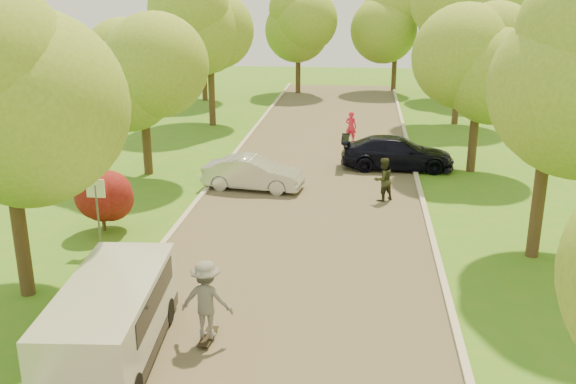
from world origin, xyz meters
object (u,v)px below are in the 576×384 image
at_px(silver_sedan, 253,173).
at_px(person_olive, 383,179).
at_px(person_striped, 351,127).
at_px(minivan, 112,320).
at_px(longboard, 208,336).
at_px(street_sign, 96,199).
at_px(skateboarder, 206,300).
at_px(dark_sedan, 397,153).

height_order(silver_sedan, person_olive, person_olive).
bearing_deg(person_striped, minivan, 95.36).
distance_m(minivan, longboard, 2.15).
xyz_separation_m(street_sign, skateboarder, (4.37, -4.68, -0.56)).
bearing_deg(person_olive, street_sign, -4.01).
bearing_deg(minivan, longboard, 21.95).
relative_size(minivan, skateboarder, 2.67).
bearing_deg(silver_sedan, minivan, -177.21).
height_order(street_sign, minivan, street_sign).
relative_size(silver_sedan, longboard, 4.16).
bearing_deg(skateboarder, street_sign, -44.68).
bearing_deg(person_olive, silver_sedan, -47.29).
height_order(person_striped, person_olive, person_olive).
bearing_deg(person_olive, minivan, 24.95).
relative_size(minivan, dark_sedan, 0.99).
bearing_deg(person_striped, street_sign, 82.18).
bearing_deg(street_sign, person_striped, 64.54).
xyz_separation_m(minivan, silver_sedan, (0.90, 12.00, -0.27)).
relative_size(silver_sedan, person_striped, 2.47).
bearing_deg(street_sign, silver_sedan, 61.37).
bearing_deg(street_sign, skateboarder, -46.95).
relative_size(longboard, person_striped, 0.59).
bearing_deg(dark_sedan, minivan, 156.98).
relative_size(dark_sedan, person_olive, 2.96).
xyz_separation_m(silver_sedan, person_striped, (3.53, 8.35, 0.14)).
xyz_separation_m(dark_sedan, skateboarder, (-4.73, -14.69, 0.31)).
height_order(street_sign, longboard, street_sign).
bearing_deg(silver_sedan, street_sign, 158.47).
bearing_deg(dark_sedan, silver_sedan, 122.32).
height_order(silver_sedan, skateboarder, skateboarder).
distance_m(skateboarder, person_olive, 11.02).
height_order(silver_sedan, longboard, silver_sedan).
xyz_separation_m(person_striped, person_olive, (1.37, -9.18, 0.03)).
bearing_deg(dark_sedan, person_striped, 23.21).
height_order(dark_sedan, person_striped, person_striped).
xyz_separation_m(longboard, skateboarder, (0.00, 0.00, 0.90)).
relative_size(street_sign, person_striped, 1.40).
bearing_deg(skateboarder, person_striped, -95.51).
xyz_separation_m(skateboarder, person_striped, (2.65, 19.44, -0.23)).
bearing_deg(silver_sedan, skateboarder, -168.40).
relative_size(longboard, person_olive, 0.57).
bearing_deg(minivan, person_olive, 57.51).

